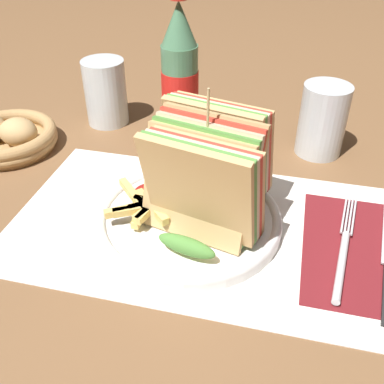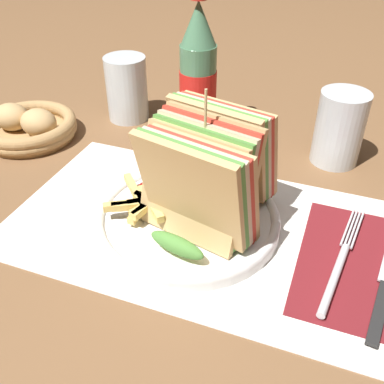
% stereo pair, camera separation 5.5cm
% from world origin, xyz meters
% --- Properties ---
extents(ground_plane, '(4.00, 4.00, 0.00)m').
position_xyz_m(ground_plane, '(0.00, 0.00, 0.00)').
color(ground_plane, brown).
extents(placemat, '(0.48, 0.28, 0.00)m').
position_xyz_m(placemat, '(0.01, 0.00, 0.00)').
color(placemat, silver).
rests_on(placemat, ground_plane).
extents(plate_main, '(0.23, 0.23, 0.02)m').
position_xyz_m(plate_main, '(-0.01, -0.00, 0.01)').
color(plate_main, white).
rests_on(plate_main, ground_plane).
extents(club_sandwich, '(0.15, 0.20, 0.17)m').
position_xyz_m(club_sandwich, '(0.01, 0.01, 0.08)').
color(club_sandwich, tan).
rests_on(club_sandwich, plate_main).
extents(fries_pile, '(0.11, 0.08, 0.02)m').
position_xyz_m(fries_pile, '(-0.05, -0.01, 0.03)').
color(fries_pile, '#E5C166').
rests_on(fries_pile, plate_main).
extents(ketchup_blob, '(0.04, 0.04, 0.02)m').
position_xyz_m(ketchup_blob, '(-0.06, 0.02, 0.03)').
color(ketchup_blob, maroon).
rests_on(ketchup_blob, plate_main).
extents(napkin, '(0.15, 0.20, 0.00)m').
position_xyz_m(napkin, '(0.21, -0.00, 0.00)').
color(napkin, maroon).
rests_on(napkin, ground_plane).
extents(fork, '(0.04, 0.19, 0.01)m').
position_xyz_m(fork, '(0.18, -0.02, 0.01)').
color(fork, silver).
rests_on(fork, napkin).
extents(coke_bottle_near, '(0.06, 0.06, 0.24)m').
position_xyz_m(coke_bottle_near, '(-0.08, 0.24, 0.10)').
color(coke_bottle_near, '#4C7F5B').
rests_on(coke_bottle_near, ground_plane).
extents(glass_near, '(0.07, 0.07, 0.11)m').
position_xyz_m(glass_near, '(0.15, 0.22, 0.05)').
color(glass_near, silver).
rests_on(glass_near, ground_plane).
extents(glass_far, '(0.07, 0.07, 0.11)m').
position_xyz_m(glass_far, '(-0.21, 0.24, 0.05)').
color(glass_far, silver).
rests_on(glass_far, ground_plane).
extents(bread_basket, '(0.16, 0.16, 0.06)m').
position_xyz_m(bread_basket, '(-0.33, 0.12, 0.02)').
color(bread_basket, '#AD8451').
rests_on(bread_basket, ground_plane).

